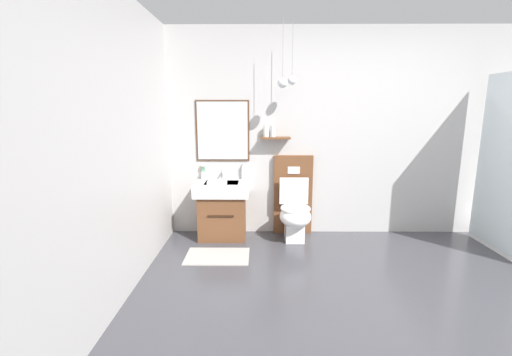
{
  "coord_description": "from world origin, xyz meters",
  "views": [
    {
      "loc": [
        -1.28,
        -2.36,
        1.57
      ],
      "look_at": [
        -1.31,
        1.58,
        0.77
      ],
      "focal_mm": 24.26,
      "sensor_mm": 36.0,
      "label": 1
    }
  ],
  "objects_px": {
    "toothbrush_cup": "(204,175)",
    "toilet": "(294,208)",
    "soap_dispenser": "(244,172)",
    "vanity_sink_left": "(222,208)",
    "folded_hand_towel": "(217,183)"
  },
  "relations": [
    {
      "from": "toothbrush_cup",
      "to": "toilet",
      "type": "bearing_deg",
      "value": -8.15
    },
    {
      "from": "toilet",
      "to": "soap_dispenser",
      "type": "bearing_deg",
      "value": 164.62
    },
    {
      "from": "toilet",
      "to": "toothbrush_cup",
      "type": "xyz_separation_m",
      "value": [
        -1.12,
        0.16,
        0.38
      ]
    },
    {
      "from": "vanity_sink_left",
      "to": "toothbrush_cup",
      "type": "relative_size",
      "value": 3.36
    },
    {
      "from": "folded_hand_towel",
      "to": "vanity_sink_left",
      "type": "bearing_deg",
      "value": 73.94
    },
    {
      "from": "toilet",
      "to": "toothbrush_cup",
      "type": "bearing_deg",
      "value": 171.85
    },
    {
      "from": "toothbrush_cup",
      "to": "vanity_sink_left",
      "type": "bearing_deg",
      "value": -33.11
    },
    {
      "from": "soap_dispenser",
      "to": "vanity_sink_left",
      "type": "bearing_deg",
      "value": -146.27
    },
    {
      "from": "toilet",
      "to": "vanity_sink_left",
      "type": "bearing_deg",
      "value": 179.95
    },
    {
      "from": "vanity_sink_left",
      "to": "toothbrush_cup",
      "type": "height_order",
      "value": "toothbrush_cup"
    },
    {
      "from": "vanity_sink_left",
      "to": "toilet",
      "type": "height_order",
      "value": "toilet"
    },
    {
      "from": "vanity_sink_left",
      "to": "folded_hand_towel",
      "type": "relative_size",
      "value": 3.18
    },
    {
      "from": "vanity_sink_left",
      "to": "soap_dispenser",
      "type": "bearing_deg",
      "value": 33.73
    },
    {
      "from": "toothbrush_cup",
      "to": "folded_hand_towel",
      "type": "distance_m",
      "value": 0.36
    },
    {
      "from": "toothbrush_cup",
      "to": "folded_hand_towel",
      "type": "height_order",
      "value": "toothbrush_cup"
    }
  ]
}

